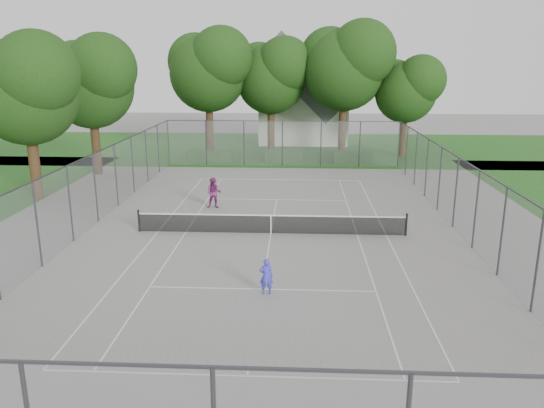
{
  "coord_description": "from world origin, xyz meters",
  "views": [
    {
      "loc": [
        1.27,
        -24.08,
        8.02
      ],
      "look_at": [
        0.0,
        1.0,
        1.2
      ],
      "focal_mm": 35.0,
      "sensor_mm": 36.0,
      "label": 1
    }
  ],
  "objects_px": {
    "tennis_net": "(271,223)",
    "woman_player": "(214,193)",
    "girl_player": "(266,276)",
    "house": "(303,99)"
  },
  "relations": [
    {
      "from": "tennis_net",
      "to": "girl_player",
      "type": "height_order",
      "value": "girl_player"
    },
    {
      "from": "woman_player",
      "to": "tennis_net",
      "type": "bearing_deg",
      "value": -54.87
    },
    {
      "from": "woman_player",
      "to": "house",
      "type": "bearing_deg",
      "value": 76.01
    },
    {
      "from": "girl_player",
      "to": "woman_player",
      "type": "xyz_separation_m",
      "value": [
        -3.62,
        11.19,
        0.21
      ]
    },
    {
      "from": "tennis_net",
      "to": "house",
      "type": "relative_size",
      "value": 1.21
    },
    {
      "from": "house",
      "to": "girl_player",
      "type": "bearing_deg",
      "value": -92.35
    },
    {
      "from": "tennis_net",
      "to": "woman_player",
      "type": "relative_size",
      "value": 7.42
    },
    {
      "from": "house",
      "to": "girl_player",
      "type": "height_order",
      "value": "house"
    },
    {
      "from": "tennis_net",
      "to": "girl_player",
      "type": "distance_m",
      "value": 6.76
    },
    {
      "from": "tennis_net",
      "to": "woman_player",
      "type": "distance_m",
      "value": 5.61
    }
  ]
}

